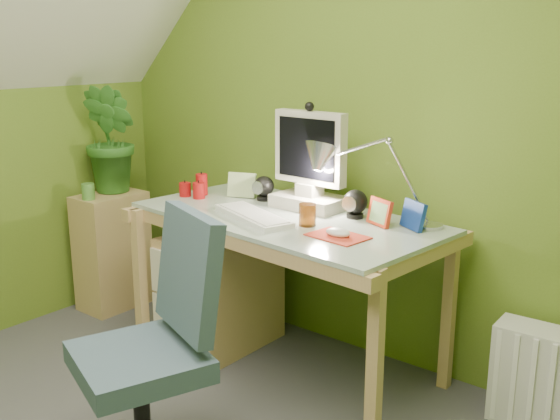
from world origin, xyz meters
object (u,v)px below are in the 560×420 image
Objects in this scene: radiator at (547,380)px; potted_plant at (112,139)px; side_ledge at (113,251)px; monitor at (310,149)px; desk_lamp at (395,161)px; desk at (286,294)px; task_chair at (139,359)px.

potted_plant is at bearing -176.88° from radiator.
monitor is at bearing 9.42° from side_ledge.
desk_lamp reaches higher than potted_plant.
desk_lamp is 1.08m from radiator.
desk is 1.18m from radiator.
monitor is 1.34× the size of radiator.
potted_plant is 2.56m from radiator.
monitor is (0.00, 0.18, 0.67)m from desk.
desk is 0.95m from task_chair.
task_chair is at bearing -120.62° from desk_lamp.
monitor reaches higher than radiator.
potted_plant is 0.70× the size of task_chair.
desk reaches higher than radiator.
potted_plant reaches higher than desk.
desk_lamp is at bearing 1.17° from monitor.
task_chair is (0.09, -1.13, -0.60)m from monitor.
side_ledge is 1.65m from task_chair.
task_chair reaches higher than radiator.
side_ledge is (-1.28, -0.03, -0.04)m from desk.
monitor reaches higher than side_ledge.
monitor is 1.03× the size of desk_lamp.
potted_plant is at bearing -171.59° from monitor.
desk_lamp is 1.88m from side_ledge.
side_ledge is 2.44m from radiator.
desk_lamp reaches higher than task_chair.
monitor is 1.29m from potted_plant.
desk is 2.53× the size of monitor.
radiator is at bearing 5.73° from monitor.
task_chair is at bearing -35.15° from potted_plant.
side_ledge is 0.66m from potted_plant.
radiator is (2.42, 0.25, -0.79)m from potted_plant.
side_ledge is at bearing -175.71° from radiator.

